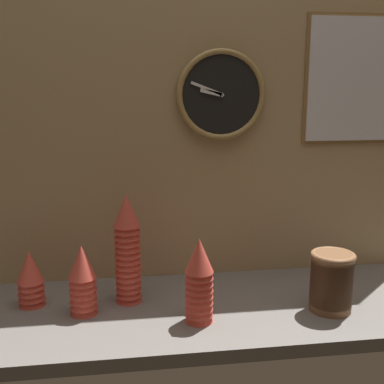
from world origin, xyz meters
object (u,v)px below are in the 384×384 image
(cup_stack_center, at_px, (199,281))
(cup_stack_far_left, at_px, (30,278))
(cup_stack_left, at_px, (83,280))
(bowl_stack_right, at_px, (332,280))
(wall_clock, at_px, (221,95))
(cup_stack_center_left, at_px, (128,249))
(menu_board, at_px, (361,80))

(cup_stack_center, relative_size, cup_stack_far_left, 1.43)
(cup_stack_left, xyz_separation_m, bowl_stack_right, (0.75, -0.08, -0.01))
(cup_stack_center, relative_size, bowl_stack_right, 1.38)
(cup_stack_left, height_order, wall_clock, wall_clock)
(cup_stack_center, xyz_separation_m, cup_stack_left, (-0.34, 0.10, -0.02))
(cup_stack_center, distance_m, wall_clock, 0.63)
(bowl_stack_right, bearing_deg, cup_stack_left, 173.82)
(cup_stack_center_left, bearing_deg, cup_stack_left, -153.78)
(cup_stack_center_left, height_order, bowl_stack_right, cup_stack_center_left)
(cup_stack_far_left, bearing_deg, bowl_stack_right, -10.06)
(menu_board, bearing_deg, wall_clock, -178.99)
(cup_stack_center_left, xyz_separation_m, menu_board, (0.83, 0.19, 0.52))
(bowl_stack_right, bearing_deg, menu_board, 56.95)
(cup_stack_center_left, distance_m, menu_board, 1.00)
(cup_stack_center, distance_m, cup_stack_far_left, 0.53)
(wall_clock, bearing_deg, cup_stack_far_left, -165.03)
(cup_stack_center, height_order, cup_stack_center_left, cup_stack_center_left)
(cup_stack_left, relative_size, bowl_stack_right, 1.17)
(cup_stack_center, xyz_separation_m, cup_stack_far_left, (-0.50, 0.18, -0.04))
(menu_board, bearing_deg, cup_stack_center_left, -167.03)
(cup_stack_left, relative_size, cup_stack_center_left, 0.62)
(cup_stack_center, bearing_deg, cup_stack_center_left, 140.65)
(cup_stack_center, bearing_deg, cup_stack_left, 163.81)
(cup_stack_far_left, height_order, bowl_stack_right, bowl_stack_right)
(cup_stack_left, bearing_deg, bowl_stack_right, -6.18)
(cup_stack_far_left, bearing_deg, cup_stack_left, -26.04)
(cup_stack_left, xyz_separation_m, wall_clock, (0.46, 0.25, 0.53))
(cup_stack_far_left, relative_size, menu_board, 0.40)
(wall_clock, height_order, menu_board, menu_board)
(cup_stack_far_left, height_order, menu_board, menu_board)
(cup_stack_far_left, bearing_deg, menu_board, 8.90)
(cup_stack_center, relative_size, wall_clock, 0.83)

